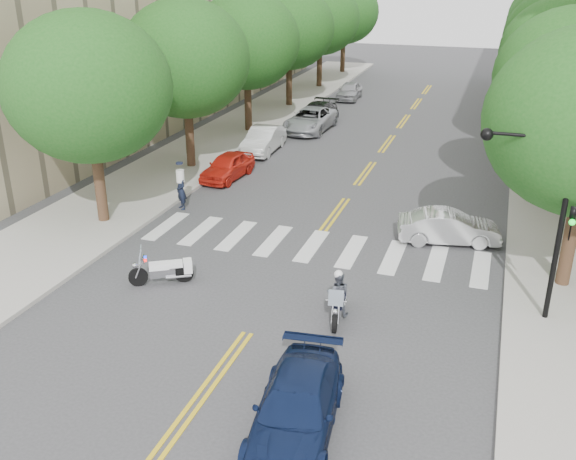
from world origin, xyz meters
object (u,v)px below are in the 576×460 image
at_px(motorcycle_police, 338,297).
at_px(motorcycle_parked, 167,270).
at_px(convertible, 449,227).
at_px(sedan_blue, 296,408).
at_px(officer_standing, 181,190).

distance_m(motorcycle_police, motorcycle_parked, 6.01).
height_order(convertible, sedan_blue, sedan_blue).
distance_m(officer_standing, sedan_blue, 15.12).
height_order(motorcycle_police, sedan_blue, motorcycle_police).
relative_size(officer_standing, sedan_blue, 0.38).
relative_size(convertible, sedan_blue, 0.85).
bearing_deg(convertible, motorcycle_parked, 114.55).
relative_size(motorcycle_police, officer_standing, 1.19).
relative_size(motorcycle_police, sedan_blue, 0.45).
bearing_deg(officer_standing, sedan_blue, -12.98).
bearing_deg(officer_standing, convertible, 39.84).
xyz_separation_m(convertible, sedan_blue, (-2.21, -12.04, 0.02)).
distance_m(motorcycle_police, sedan_blue, 5.23).
distance_m(motorcycle_police, officer_standing, 11.10).
xyz_separation_m(motorcycle_police, convertible, (2.59, 6.82, -0.10)).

